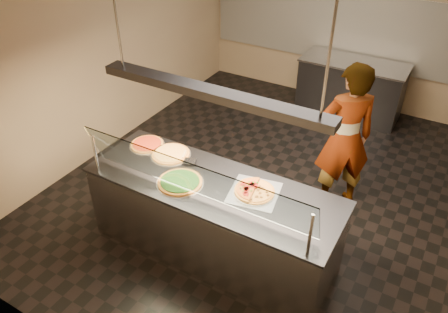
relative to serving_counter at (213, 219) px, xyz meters
The scene contains 19 objects.
ground 1.43m from the serving_counter, 90.64° to the left, with size 5.00×6.00×0.02m, color black.
wall_back 4.48m from the serving_counter, 90.20° to the left, with size 5.00×0.02×3.00m, color #998563.
wall_front 1.96m from the serving_counter, 90.52° to the right, with size 5.00×0.02×3.00m, color #998563.
wall_left 3.04m from the serving_counter, 151.86° to the left, with size 0.02×6.00×3.00m, color #998563.
tile_band 4.41m from the serving_counter, 90.20° to the left, with size 4.90×0.02×1.20m, color silver.
serving_counter is the anchor object (origin of this frame).
sneeze_guard 0.83m from the serving_counter, 90.00° to the right, with size 2.44×0.18×0.54m.
perforated_tray 0.64m from the serving_counter, 12.73° to the left, with size 0.55×0.55×0.01m.
half_pizza_pepperoni 0.61m from the serving_counter, 16.03° to the left, with size 0.27×0.42×0.05m.
half_pizza_sausage 0.72m from the serving_counter, 10.09° to the left, with size 0.27×0.42×0.04m.
pizza_spinach 0.58m from the serving_counter, 153.85° to the right, with size 0.49×0.49×0.03m.
pizza_cheese 0.86m from the serving_counter, 161.85° to the left, with size 0.44×0.44×0.03m.
pizza_tomato 1.16m from the serving_counter, 166.56° to the left, with size 0.40×0.40×0.03m.
pizza_spatula 0.73m from the serving_counter, 153.63° to the left, with size 0.24×0.21×0.02m.
prep_table 3.91m from the serving_counter, 85.37° to the left, with size 1.70×0.74×0.93m.
worker 1.82m from the serving_counter, 59.51° to the left, with size 0.69×0.45×1.89m, color black.
heat_lamp_housing 1.48m from the serving_counter, ahead, with size 2.30×0.18×0.08m, color #333337.
lamp_rod_left 2.26m from the serving_counter, behind, with size 0.02×0.02×1.01m, color #B7B7BC.
lamp_rod_right 2.26m from the serving_counter, ahead, with size 0.02×0.02×1.01m, color #B7B7BC.
Camera 1 is at (1.86, -4.29, 3.65)m, focal length 35.00 mm.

